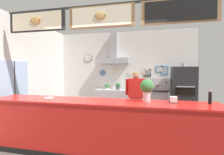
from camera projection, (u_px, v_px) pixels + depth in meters
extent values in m
plane|color=#514C47|center=(104.00, 143.00, 3.67)|extent=(6.65, 6.65, 0.00)
cube|color=gray|center=(124.00, 72.00, 6.30)|extent=(5.02, 0.12, 3.01)
cube|color=white|center=(124.00, 72.00, 6.23)|extent=(4.98, 0.01, 2.97)
cylinder|color=black|center=(88.00, 58.00, 6.51)|extent=(0.30, 0.02, 0.30)
cylinder|color=white|center=(88.00, 58.00, 6.50)|extent=(0.28, 0.01, 0.28)
cube|color=black|center=(89.00, 59.00, 6.48)|extent=(0.09, 0.01, 0.07)
cylinder|color=teal|center=(103.00, 73.00, 6.40)|extent=(0.23, 0.02, 0.23)
cylinder|color=beige|center=(115.00, 71.00, 6.29)|extent=(0.22, 0.02, 0.22)
cylinder|color=white|center=(131.00, 72.00, 6.16)|extent=(0.23, 0.02, 0.23)
cylinder|color=beige|center=(147.00, 72.00, 6.03)|extent=(0.26, 0.02, 0.26)
cube|color=teal|center=(159.00, 69.00, 5.93)|extent=(0.25, 0.02, 0.24)
cube|color=#B8B8B8|center=(159.00, 69.00, 5.92)|extent=(0.18, 0.01, 0.17)
cube|color=teal|center=(165.00, 70.00, 5.89)|extent=(0.25, 0.02, 0.32)
cube|color=#9E9E9E|center=(165.00, 70.00, 5.88)|extent=(0.18, 0.01, 0.23)
cube|color=black|center=(147.00, 73.00, 6.03)|extent=(0.24, 0.02, 0.27)
cube|color=gray|center=(147.00, 73.00, 6.02)|extent=(0.17, 0.01, 0.20)
cube|color=#A3A5AD|center=(114.00, 61.00, 6.14)|extent=(1.08, 0.33, 0.20)
cube|color=#A3A5AD|center=(114.00, 45.00, 6.16)|extent=(0.24, 0.24, 0.93)
cube|color=#2D2D2D|center=(101.00, 5.00, 3.38)|extent=(4.38, 0.04, 0.04)
cube|color=black|center=(37.00, 22.00, 3.70)|extent=(1.34, 0.05, 0.43)
cube|color=beige|center=(36.00, 21.00, 3.67)|extent=(1.21, 0.01, 0.38)
ellipsoid|color=tan|center=(36.00, 21.00, 3.66)|extent=(0.25, 0.04, 0.18)
cube|color=#B74233|center=(35.00, 20.00, 3.65)|extent=(0.24, 0.01, 0.05)
cube|color=olive|center=(101.00, 17.00, 3.36)|extent=(1.34, 0.05, 0.43)
cube|color=#F2E5C6|center=(101.00, 16.00, 3.34)|extent=(1.21, 0.01, 0.38)
ellipsoid|color=#DBAD60|center=(100.00, 16.00, 3.33)|extent=(0.24, 0.04, 0.17)
cube|color=#51843D|center=(100.00, 15.00, 3.32)|extent=(0.22, 0.01, 0.04)
cube|color=#9E754C|center=(179.00, 11.00, 3.03)|extent=(1.34, 0.05, 0.43)
cube|color=black|center=(179.00, 10.00, 3.00)|extent=(1.21, 0.01, 0.38)
cube|color=silver|center=(6.00, 73.00, 4.18)|extent=(0.12, 5.54, 3.01)
cube|color=#9EBCE0|center=(15.00, 88.00, 4.36)|extent=(0.02, 0.93, 1.38)
cube|color=#333333|center=(15.00, 88.00, 4.36)|extent=(0.02, 0.03, 1.38)
cube|color=red|center=(97.00, 128.00, 3.21)|extent=(4.27, 0.70, 0.98)
cube|color=red|center=(97.00, 101.00, 3.18)|extent=(4.35, 0.73, 0.03)
cube|color=#B7BABF|center=(130.00, 103.00, 5.89)|extent=(2.45, 0.61, 0.90)
cube|color=#929499|center=(130.00, 111.00, 5.90)|extent=(2.33, 0.56, 0.02)
cube|color=#232326|center=(183.00, 94.00, 5.21)|extent=(0.70, 0.64, 1.69)
cube|color=black|center=(185.00, 91.00, 4.89)|extent=(0.52, 0.02, 0.20)
cube|color=silver|center=(186.00, 87.00, 4.86)|extent=(0.49, 0.02, 0.02)
cylinder|color=silver|center=(184.00, 65.00, 5.18)|extent=(0.14, 0.14, 0.10)
cube|color=#232328|center=(136.00, 113.00, 4.55)|extent=(0.31, 0.23, 0.86)
cube|color=red|center=(136.00, 88.00, 4.52)|extent=(0.41, 0.25, 0.51)
cylinder|color=red|center=(145.00, 87.00, 4.48)|extent=(0.08, 0.08, 0.43)
cylinder|color=red|center=(127.00, 87.00, 4.55)|extent=(0.08, 0.08, 0.43)
sphere|color=tan|center=(136.00, 75.00, 4.50)|extent=(0.20, 0.20, 0.20)
ellipsoid|color=olive|center=(136.00, 74.00, 4.50)|extent=(0.19, 0.19, 0.11)
cube|color=#B7BABF|center=(160.00, 84.00, 5.61)|extent=(0.56, 0.46, 0.42)
cylinder|color=#4C4C51|center=(157.00, 86.00, 5.39)|extent=(0.06, 0.06, 0.06)
cube|color=black|center=(161.00, 91.00, 5.36)|extent=(0.50, 0.10, 0.04)
sphere|color=black|center=(166.00, 82.00, 5.33)|extent=(0.04, 0.04, 0.04)
cylinder|color=beige|center=(142.00, 89.00, 5.78)|extent=(0.13, 0.13, 0.06)
ellipsoid|color=#2D6638|center=(142.00, 86.00, 5.77)|extent=(0.21, 0.21, 0.19)
cylinder|color=#4C4C51|center=(130.00, 88.00, 5.90)|extent=(0.11, 0.11, 0.10)
ellipsoid|color=#5B844C|center=(130.00, 85.00, 5.90)|extent=(0.15, 0.15, 0.13)
cylinder|color=beige|center=(107.00, 88.00, 6.10)|extent=(0.13, 0.13, 0.06)
ellipsoid|color=#387A3D|center=(107.00, 86.00, 6.09)|extent=(0.18, 0.18, 0.16)
cylinder|color=#4C4C51|center=(118.00, 88.00, 5.97)|extent=(0.12, 0.12, 0.09)
ellipsoid|color=#2D6638|center=(118.00, 85.00, 5.97)|extent=(0.18, 0.18, 0.16)
cube|color=#262628|center=(173.00, 102.00, 3.00)|extent=(0.14, 0.14, 0.01)
cylinder|color=#262628|center=(169.00, 99.00, 3.01)|extent=(0.01, 0.01, 0.12)
cylinder|color=#262628|center=(178.00, 99.00, 2.98)|extent=(0.01, 0.01, 0.12)
cube|color=white|center=(173.00, 99.00, 3.00)|extent=(0.12, 0.12, 0.10)
cylinder|color=silver|center=(147.00, 96.00, 3.07)|extent=(0.13, 0.13, 0.20)
cylinder|color=gray|center=(147.00, 100.00, 3.08)|extent=(0.12, 0.12, 0.06)
ellipsoid|color=#387A3D|center=(147.00, 86.00, 3.07)|extent=(0.25, 0.25, 0.25)
cylinder|color=white|center=(49.00, 98.00, 3.48)|extent=(0.20, 0.20, 0.01)
cylinder|color=black|center=(210.00, 98.00, 2.86)|extent=(0.05, 0.05, 0.20)
sphere|color=gray|center=(210.00, 91.00, 2.85)|extent=(0.05, 0.05, 0.05)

